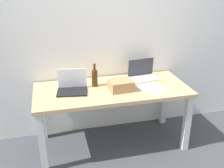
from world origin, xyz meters
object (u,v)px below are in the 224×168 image
object	(u,v)px
desk	(112,96)
beer_bottle	(95,78)
computer_mouse	(114,79)
laptop_left	(72,87)
cardboard_box	(121,85)
laptop_right	(143,74)

from	to	relation	value
desk	beer_bottle	distance (m)	0.28
beer_bottle	computer_mouse	world-z (taller)	beer_bottle
laptop_left	cardboard_box	distance (m)	0.53
computer_mouse	cardboard_box	world-z (taller)	cardboard_box
laptop_left	laptop_right	bearing A→B (deg)	11.08
desk	laptop_right	size ratio (longest dim) A/B	4.75
desk	laptop_right	bearing A→B (deg)	24.35
computer_mouse	cardboard_box	distance (m)	0.30
laptop_right	beer_bottle	world-z (taller)	beer_bottle
beer_bottle	cardboard_box	world-z (taller)	beer_bottle
laptop_left	computer_mouse	bearing A→B (deg)	20.50
cardboard_box	computer_mouse	bearing A→B (deg)	89.37
beer_bottle	cardboard_box	xyz separation A→B (m)	(0.25, -0.18, -0.05)
desk	laptop_left	distance (m)	0.46
laptop_right	computer_mouse	xyz separation A→B (m)	(-0.35, 0.02, -0.03)
desk	cardboard_box	xyz separation A→B (m)	(0.08, -0.08, 0.15)
beer_bottle	laptop_right	bearing A→B (deg)	8.55
laptop_left	laptop_right	world-z (taller)	laptop_left
desk	computer_mouse	distance (m)	0.26
cardboard_box	laptop_left	bearing A→B (deg)	168.88
desk	computer_mouse	bearing A→B (deg)	69.30
laptop_right	cardboard_box	xyz separation A→B (m)	(-0.35, -0.27, 0.01)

